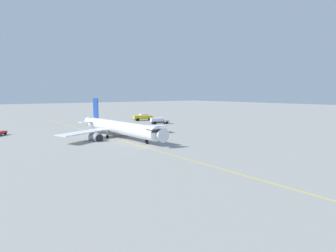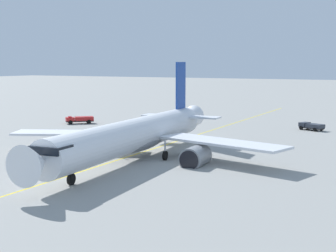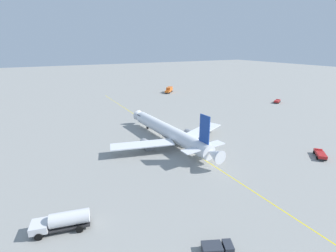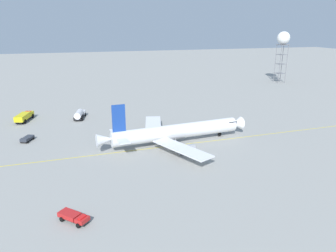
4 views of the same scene
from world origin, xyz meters
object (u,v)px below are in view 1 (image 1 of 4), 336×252
Objects in this scene: baggage_truck_truck at (107,122)px; pushback_tug_truck at (143,115)px; fuel_tanker_truck at (159,120)px; airliner_main at (119,128)px; fire_tender_truck at (143,117)px.

baggage_truck_truck is 0.90× the size of pushback_tug_truck.
fuel_tanker_truck reaches higher than pushback_tug_truck.
pushback_tug_truck is at bearing 138.21° from airliner_main.
baggage_truck_truck is at bearing -156.65° from fire_tender_truck.
baggage_truck_truck is 41.86m from pushback_tug_truck.
pushback_tug_truck is (61.88, -45.44, -1.96)m from airliner_main.
fuel_tanker_truck is at bearing 121.91° from airliner_main.
baggage_truck_truck is (-3.04, 19.95, -0.81)m from fire_tender_truck.
airliner_main is 76.80m from pushback_tug_truck.
fire_tender_truck is 25.96m from pushback_tug_truck.
fire_tender_truck is 1.16× the size of fuel_tanker_truck.
fuel_tanker_truck is 42.05m from pushback_tug_truck.
airliner_main is 8.92× the size of baggage_truck_truck.
fire_tender_truck is 20.20m from baggage_truck_truck.
baggage_truck_truck is at bearing 153.72° from fuel_tanker_truck.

